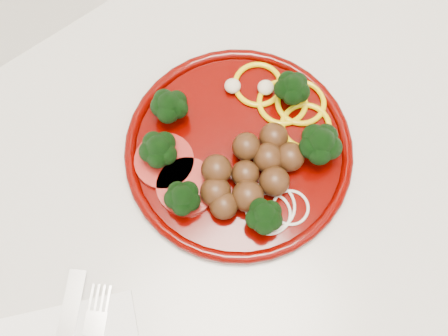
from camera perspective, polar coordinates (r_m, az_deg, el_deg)
counter at (r=1.11m, az=-9.26°, el=-15.26°), size 2.40×0.60×0.90m
plate at (r=0.67m, az=1.53°, el=1.60°), size 0.28×0.28×0.06m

